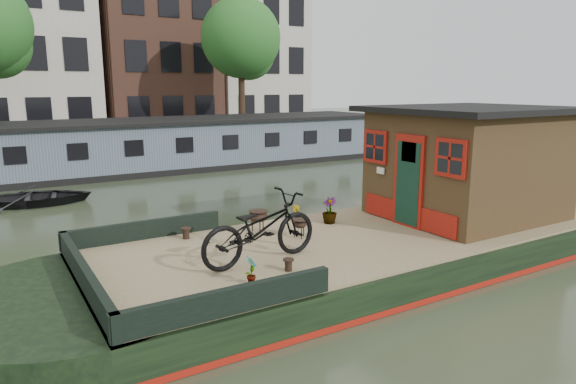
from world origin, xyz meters
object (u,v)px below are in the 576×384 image
bicycle (260,228)px  brazier_front (300,228)px  cabin (468,161)px  potted_plant_a (251,270)px  dinghy (34,193)px  brazier_rear (258,221)px

bicycle → brazier_front: bearing=-63.8°
cabin → bicycle: 5.47m
potted_plant_a → dinghy: (-1.94, 10.50, -0.53)m
cabin → bicycle: cabin is taller
bicycle → potted_plant_a: size_ratio=5.01×
potted_plant_a → brazier_front: potted_plant_a is taller
brazier_front → dinghy: brazier_front is taller
brazier_front → potted_plant_a: bearing=-139.2°
brazier_rear → dinghy: 8.79m
potted_plant_a → brazier_rear: 2.75m
cabin → brazier_rear: (-4.61, 1.21, -1.01)m
potted_plant_a → brazier_front: 2.50m
cabin → dinghy: size_ratio=1.23×
brazier_front → dinghy: 9.67m
cabin → bicycle: (-5.41, -0.37, -0.65)m
bicycle → cabin: bearing=-92.4°
potted_plant_a → brazier_rear: bearing=59.8°
cabin → potted_plant_a: bearing=-169.0°
brazier_front → dinghy: bearing=113.3°
brazier_rear → brazier_front: bearing=-55.8°
bicycle → brazier_rear: 1.81m
brazier_rear → dinghy: (-3.32, 8.12, -0.53)m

